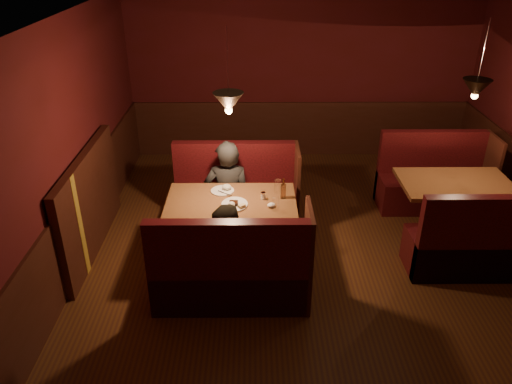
{
  "coord_description": "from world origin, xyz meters",
  "views": [
    {
      "loc": [
        -0.86,
        -5.14,
        3.69
      ],
      "look_at": [
        -0.82,
        0.12,
        0.95
      ],
      "focal_mm": 35.0,
      "sensor_mm": 36.0,
      "label": 1
    }
  ],
  "objects_px": {
    "main_bench_far": "(237,199)",
    "main_bench_near": "(232,277)",
    "second_bench_near": "(479,248)",
    "diner_b": "(229,239)",
    "second_bench_far": "(432,183)",
    "main_table": "(233,214)",
    "second_table": "(454,196)",
    "diner_a": "(227,177)"
  },
  "relations": [
    {
      "from": "main_bench_far",
      "to": "main_bench_near",
      "type": "bearing_deg",
      "value": -90.0
    },
    {
      "from": "main_bench_near",
      "to": "diner_b",
      "type": "xyz_separation_m",
      "value": [
        -0.03,
        0.21,
        0.36
      ]
    },
    {
      "from": "main_table",
      "to": "second_table",
      "type": "relative_size",
      "value": 1.08
    },
    {
      "from": "main_table",
      "to": "main_bench_far",
      "type": "height_order",
      "value": "main_bench_far"
    },
    {
      "from": "second_table",
      "to": "second_bench_near",
      "type": "height_order",
      "value": "second_bench_near"
    },
    {
      "from": "main_bench_near",
      "to": "main_table",
      "type": "bearing_deg",
      "value": 91.14
    },
    {
      "from": "main_bench_near",
      "to": "second_bench_near",
      "type": "relative_size",
      "value": 1.08
    },
    {
      "from": "main_table",
      "to": "second_bench_near",
      "type": "bearing_deg",
      "value": -6.4
    },
    {
      "from": "main_bench_far",
      "to": "second_table",
      "type": "bearing_deg",
      "value": -6.99
    },
    {
      "from": "diner_a",
      "to": "second_bench_far",
      "type": "bearing_deg",
      "value": -165.9
    },
    {
      "from": "main_bench_near",
      "to": "second_bench_near",
      "type": "distance_m",
      "value": 2.97
    },
    {
      "from": "diner_a",
      "to": "diner_b",
      "type": "xyz_separation_m",
      "value": [
        0.07,
        -1.27,
        -0.13
      ]
    },
    {
      "from": "second_bench_near",
      "to": "second_table",
      "type": "bearing_deg",
      "value": 92.2
    },
    {
      "from": "main_bench_far",
      "to": "main_bench_near",
      "type": "height_order",
      "value": "same"
    },
    {
      "from": "second_table",
      "to": "diner_b",
      "type": "xyz_separation_m",
      "value": [
        -2.91,
        -1.2,
        0.13
      ]
    },
    {
      "from": "second_bench_far",
      "to": "diner_a",
      "type": "distance_m",
      "value": 3.16
    },
    {
      "from": "diner_b",
      "to": "main_table",
      "type": "bearing_deg",
      "value": 107.87
    },
    {
      "from": "main_bench_near",
      "to": "second_bench_far",
      "type": "distance_m",
      "value": 3.7
    },
    {
      "from": "second_table",
      "to": "second_bench_far",
      "type": "bearing_deg",
      "value": 87.8
    },
    {
      "from": "main_bench_far",
      "to": "second_table",
      "type": "distance_m",
      "value": 2.91
    },
    {
      "from": "main_bench_near",
      "to": "main_bench_far",
      "type": "bearing_deg",
      "value": 90.0
    },
    {
      "from": "second_bench_far",
      "to": "diner_b",
      "type": "bearing_deg",
      "value": -145.01
    },
    {
      "from": "second_bench_far",
      "to": "main_bench_near",
      "type": "bearing_deg",
      "value": -142.01
    },
    {
      "from": "main_bench_far",
      "to": "main_table",
      "type": "bearing_deg",
      "value": -91.15
    },
    {
      "from": "second_bench_near",
      "to": "main_table",
      "type": "bearing_deg",
      "value": 173.6
    },
    {
      "from": "second_bench_far",
      "to": "diner_b",
      "type": "height_order",
      "value": "diner_b"
    },
    {
      "from": "diner_b",
      "to": "second_bench_far",
      "type": "bearing_deg",
      "value": 53.97
    },
    {
      "from": "diner_a",
      "to": "diner_b",
      "type": "bearing_deg",
      "value": 92.77
    },
    {
      "from": "main_table",
      "to": "main_bench_near",
      "type": "distance_m",
      "value": 0.93
    },
    {
      "from": "diner_b",
      "to": "main_bench_near",
      "type": "bearing_deg",
      "value": -62.88
    },
    {
      "from": "main_bench_far",
      "to": "second_bench_near",
      "type": "xyz_separation_m",
      "value": [
        2.91,
        -1.21,
        -0.01
      ]
    },
    {
      "from": "second_bench_far",
      "to": "second_bench_near",
      "type": "xyz_separation_m",
      "value": [
        0.0,
        -1.72,
        0.0
      ]
    },
    {
      "from": "main_table",
      "to": "second_table",
      "type": "xyz_separation_m",
      "value": [
        2.9,
        0.53,
        -0.04
      ]
    },
    {
      "from": "main_table",
      "to": "second_bench_far",
      "type": "bearing_deg",
      "value": 25.37
    },
    {
      "from": "second_bench_far",
      "to": "second_bench_near",
      "type": "bearing_deg",
      "value": -90.0
    },
    {
      "from": "main_bench_far",
      "to": "main_bench_near",
      "type": "distance_m",
      "value": 1.77
    },
    {
      "from": "main_bench_near",
      "to": "diner_b",
      "type": "relative_size",
      "value": 1.18
    },
    {
      "from": "second_bench_near",
      "to": "diner_a",
      "type": "height_order",
      "value": "diner_a"
    },
    {
      "from": "main_bench_far",
      "to": "second_bench_near",
      "type": "distance_m",
      "value": 3.15
    },
    {
      "from": "second_bench_near",
      "to": "diner_a",
      "type": "xyz_separation_m",
      "value": [
        -3.02,
        0.93,
        0.49
      ]
    },
    {
      "from": "second_bench_far",
      "to": "diner_b",
      "type": "distance_m",
      "value": 3.61
    },
    {
      "from": "second_bench_far",
      "to": "main_bench_far",
      "type": "bearing_deg",
      "value": -170.14
    }
  ]
}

